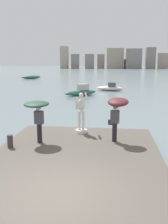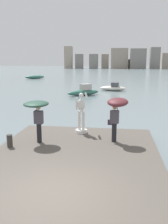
{
  "view_description": "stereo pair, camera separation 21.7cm",
  "coord_description": "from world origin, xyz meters",
  "px_view_note": "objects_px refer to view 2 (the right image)",
  "views": [
    {
      "loc": [
        1.46,
        -6.3,
        4.04
      ],
      "look_at": [
        0.0,
        5.75,
        1.55
      ],
      "focal_mm": 39.39,
      "sensor_mm": 36.0,
      "label": 1
    },
    {
      "loc": [
        1.68,
        -6.27,
        4.04
      ],
      "look_at": [
        0.0,
        5.75,
        1.55
      ],
      "focal_mm": 39.39,
      "sensor_mm": 36.0,
      "label": 2
    }
  ],
  "objects_px": {
    "onlooker_right": "(117,108)",
    "boat_leftward": "(84,92)",
    "mooring_bollard": "(10,141)",
    "onlooker_left": "(37,109)",
    "boat_mid": "(113,88)",
    "statue_white_figure": "(81,116)",
    "boat_far": "(35,77)"
  },
  "relations": [
    {
      "from": "onlooker_left",
      "to": "mooring_bollard",
      "type": "relative_size",
      "value": 3.49
    },
    {
      "from": "onlooker_right",
      "to": "mooring_bollard",
      "type": "bearing_deg",
      "value": -163.24
    },
    {
      "from": "statue_white_figure",
      "to": "mooring_bollard",
      "type": "xyz_separation_m",
      "value": [
        -2.75,
        -2.6,
        -0.63
      ]
    },
    {
      "from": "mooring_bollard",
      "to": "boat_leftward",
      "type": "bearing_deg",
      "value": 88.69
    },
    {
      "from": "onlooker_left",
      "to": "boat_mid",
      "type": "bearing_deg",
      "value": 83.26
    },
    {
      "from": "boat_far",
      "to": "boat_mid",
      "type": "bearing_deg",
      "value": -49.65
    },
    {
      "from": "boat_mid",
      "to": "onlooker_left",
      "type": "bearing_deg",
      "value": -96.74
    },
    {
      "from": "onlooker_right",
      "to": "mooring_bollard",
      "type": "relative_size",
      "value": 3.81
    },
    {
      "from": "mooring_bollard",
      "to": "boat_leftward",
      "type": "height_order",
      "value": "boat_leftward"
    },
    {
      "from": "mooring_bollard",
      "to": "boat_far",
      "type": "relative_size",
      "value": 0.12
    },
    {
      "from": "mooring_bollard",
      "to": "boat_leftward",
      "type": "distance_m",
      "value": 19.91
    },
    {
      "from": "onlooker_right",
      "to": "mooring_bollard",
      "type": "distance_m",
      "value": 4.94
    },
    {
      "from": "boat_mid",
      "to": "boat_far",
      "type": "relative_size",
      "value": 0.83
    },
    {
      "from": "statue_white_figure",
      "to": "boat_mid",
      "type": "bearing_deg",
      "value": 87.15
    },
    {
      "from": "boat_leftward",
      "to": "statue_white_figure",
      "type": "bearing_deg",
      "value": -82.43
    },
    {
      "from": "statue_white_figure",
      "to": "boat_far",
      "type": "height_order",
      "value": "statue_white_figure"
    },
    {
      "from": "onlooker_left",
      "to": "boat_far",
      "type": "relative_size",
      "value": 0.4
    },
    {
      "from": "statue_white_figure",
      "to": "mooring_bollard",
      "type": "distance_m",
      "value": 3.84
    },
    {
      "from": "statue_white_figure",
      "to": "boat_far",
      "type": "distance_m",
      "value": 49.29
    },
    {
      "from": "onlooker_left",
      "to": "mooring_bollard",
      "type": "xyz_separation_m",
      "value": [
        -0.99,
        -0.84,
        -1.28
      ]
    },
    {
      "from": "onlooker_left",
      "to": "onlooker_right",
      "type": "relative_size",
      "value": 0.92
    },
    {
      "from": "onlooker_left",
      "to": "boat_leftward",
      "type": "xyz_separation_m",
      "value": [
        -0.53,
        19.07,
        -1.47
      ]
    },
    {
      "from": "onlooker_left",
      "to": "onlooker_right",
      "type": "distance_m",
      "value": 3.61
    },
    {
      "from": "boat_mid",
      "to": "boat_far",
      "type": "xyz_separation_m",
      "value": [
        -19.48,
        22.93,
        -0.0
      ]
    },
    {
      "from": "onlooker_right",
      "to": "boat_far",
      "type": "relative_size",
      "value": 0.44
    },
    {
      "from": "onlooker_right",
      "to": "boat_leftward",
      "type": "bearing_deg",
      "value": 102.5
    },
    {
      "from": "onlooker_left",
      "to": "boat_mid",
      "type": "height_order",
      "value": "onlooker_left"
    },
    {
      "from": "statue_white_figure",
      "to": "boat_mid",
      "type": "xyz_separation_m",
      "value": [
        1.14,
        22.81,
        -0.88
      ]
    },
    {
      "from": "onlooker_right",
      "to": "boat_mid",
      "type": "height_order",
      "value": "onlooker_right"
    },
    {
      "from": "onlooker_right",
      "to": "boat_far",
      "type": "height_order",
      "value": "onlooker_right"
    },
    {
      "from": "onlooker_right",
      "to": "mooring_bollard",
      "type": "xyz_separation_m",
      "value": [
        -4.56,
        -1.37,
        -1.32
      ]
    },
    {
      "from": "mooring_bollard",
      "to": "boat_far",
      "type": "xyz_separation_m",
      "value": [
        -15.59,
        48.34,
        -0.26
      ]
    }
  ]
}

